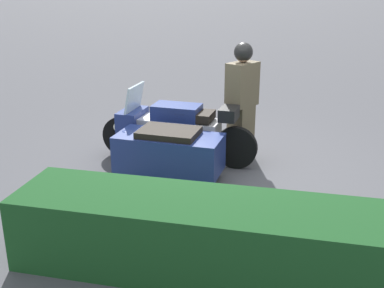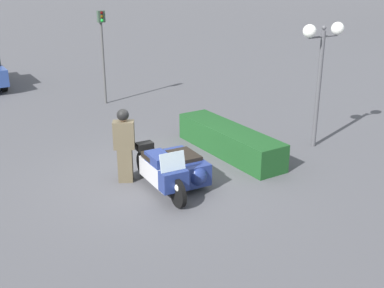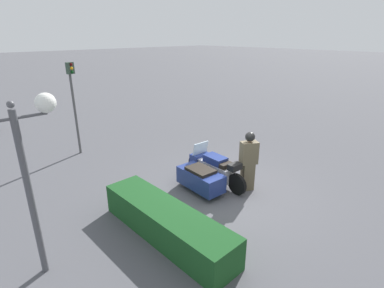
{
  "view_description": "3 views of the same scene",
  "coord_description": "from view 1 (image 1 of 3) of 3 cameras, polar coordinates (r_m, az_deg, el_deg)",
  "views": [
    {
      "loc": [
        -1.13,
        6.39,
        2.71
      ],
      "look_at": [
        0.21,
        0.68,
        0.63
      ],
      "focal_mm": 45.0,
      "sensor_mm": 36.0,
      "label": 1
    },
    {
      "loc": [
        9.4,
        -4.95,
        4.79
      ],
      "look_at": [
        0.89,
        0.49,
        1.06
      ],
      "focal_mm": 45.0,
      "sensor_mm": 36.0,
      "label": 2
    },
    {
      "loc": [
        -4.87,
        5.98,
        4.35
      ],
      "look_at": [
        1.65,
        -0.2,
        1.02
      ],
      "focal_mm": 28.0,
      "sensor_mm": 36.0,
      "label": 3
    }
  ],
  "objects": [
    {
      "name": "officer_rider",
      "position": [
        7.31,
        5.92,
        5.39
      ],
      "size": [
        0.49,
        0.56,
        1.77
      ],
      "rotation": [
        0.0,
        0.0,
        -0.51
      ],
      "color": "brown",
      "rests_on": "ground"
    },
    {
      "name": "hedge_bush_curbside",
      "position": [
        4.62,
        1.81,
        -10.99
      ],
      "size": [
        3.71,
        0.9,
        0.73
      ],
      "primitive_type": "cube",
      "color": "#19471E",
      "rests_on": "ground"
    },
    {
      "name": "police_motorcycle",
      "position": [
        6.89,
        -3.04,
        0.44
      ],
      "size": [
        2.44,
        1.42,
        1.15
      ],
      "rotation": [
        0.0,
        0.0,
        -0.06
      ],
      "color": "black",
      "rests_on": "ground"
    },
    {
      "name": "ground_plane",
      "position": [
        7.03,
        2.9,
        -3.14
      ],
      "size": [
        160.0,
        160.0,
        0.0
      ],
      "primitive_type": "plane",
      "color": "#4C4C51"
    }
  ]
}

